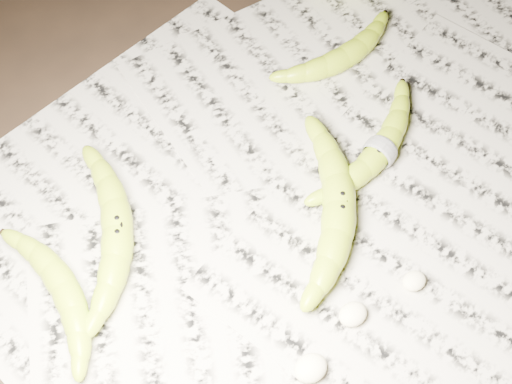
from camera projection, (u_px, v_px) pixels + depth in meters
ground at (269, 214)px, 0.85m from camera, size 3.00×3.00×0.00m
newspaper_patch at (302, 213)px, 0.85m from camera, size 0.90×0.70×0.01m
banana_left_a at (117, 231)px, 0.81m from camera, size 0.15×0.22×0.04m
banana_left_b at (64, 288)px, 0.77m from camera, size 0.06×0.17×0.03m
banana_center at (339, 207)px, 0.82m from camera, size 0.19×0.22×0.04m
banana_taped at (380, 150)px, 0.87m from camera, size 0.20×0.12×0.03m
banana_upper_a at (343, 56)px, 0.95m from camera, size 0.17×0.06×0.03m
measuring_tape at (380, 150)px, 0.87m from camera, size 0.02×0.04×0.04m
flesh_chunk_a at (311, 367)px, 0.73m from camera, size 0.04×0.03×0.02m
flesh_chunk_b at (353, 313)px, 0.77m from camera, size 0.03×0.03×0.02m
flesh_chunk_c at (415, 279)px, 0.79m from camera, size 0.03×0.02×0.02m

